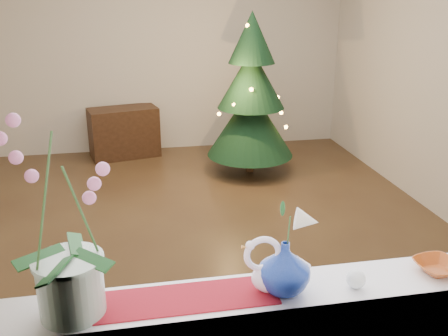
# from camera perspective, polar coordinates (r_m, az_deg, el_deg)

# --- Properties ---
(ground) EXTENTS (5.00, 5.00, 0.00)m
(ground) POSITION_cam_1_polar(r_m,az_deg,el_deg) (4.47, -2.83, -7.04)
(ground) COLOR #372416
(ground) RESTS_ON ground
(wall_back) EXTENTS (4.50, 0.10, 2.70)m
(wall_back) POSITION_cam_1_polar(r_m,az_deg,el_deg) (6.51, -6.23, 13.79)
(wall_back) COLOR beige
(wall_back) RESTS_ON ground
(wall_front) EXTENTS (4.50, 0.10, 2.70)m
(wall_front) POSITION_cam_1_polar(r_m,az_deg,el_deg) (1.68, 8.48, -3.57)
(wall_front) COLOR beige
(wall_front) RESTS_ON ground
(windowsill) EXTENTS (2.20, 0.26, 0.04)m
(windowsill) POSITION_cam_1_polar(r_m,az_deg,el_deg) (2.01, 6.59, -14.00)
(windowsill) COLOR white
(windowsill) RESTS_ON window_apron
(window_frame) EXTENTS (2.22, 0.06, 1.60)m
(window_frame) POSITION_cam_1_polar(r_m,az_deg,el_deg) (1.61, 8.76, 8.39)
(window_frame) COLOR white
(window_frame) RESTS_ON windowsill
(runner) EXTENTS (0.70, 0.20, 0.01)m
(runner) POSITION_cam_1_polar(r_m,az_deg,el_deg) (1.93, -4.60, -14.65)
(runner) COLOR maroon
(runner) RESTS_ON windowsill
(orchid_pot) EXTENTS (0.30, 0.30, 0.73)m
(orchid_pot) POSITION_cam_1_polar(r_m,az_deg,el_deg) (1.75, -17.93, -5.73)
(orchid_pot) COLOR silver
(orchid_pot) RESTS_ON windowsill
(swan) EXTENTS (0.28, 0.18, 0.22)m
(swan) POSITION_cam_1_polar(r_m,az_deg,el_deg) (1.92, 6.00, -10.96)
(swan) COLOR white
(swan) RESTS_ON windowsill
(blue_vase) EXTENTS (0.28, 0.28, 0.24)m
(blue_vase) POSITION_cam_1_polar(r_m,az_deg,el_deg) (1.92, 6.94, -10.81)
(blue_vase) COLOR navy
(blue_vase) RESTS_ON windowsill
(lily) EXTENTS (0.13, 0.08, 0.18)m
(lily) POSITION_cam_1_polar(r_m,az_deg,el_deg) (1.82, 7.21, -5.15)
(lily) COLOR silver
(lily) RESTS_ON blue_vase
(paperweight) EXTENTS (0.10, 0.10, 0.07)m
(paperweight) POSITION_cam_1_polar(r_m,az_deg,el_deg) (2.03, 14.85, -12.18)
(paperweight) COLOR white
(paperweight) RESTS_ON windowsill
(amber_dish) EXTENTS (0.18, 0.18, 0.04)m
(amber_dish) POSITION_cam_1_polar(r_m,az_deg,el_deg) (2.25, 23.25, -10.41)
(amber_dish) COLOR #983F11
(amber_dish) RESTS_ON windowsill
(xmas_tree) EXTENTS (1.00, 1.00, 1.81)m
(xmas_tree) POSITION_cam_1_polar(r_m,az_deg,el_deg) (5.62, 3.10, 8.34)
(xmas_tree) COLOR black
(xmas_tree) RESTS_ON ground
(side_table) EXTENTS (0.90, 0.59, 0.62)m
(side_table) POSITION_cam_1_polar(r_m,az_deg,el_deg) (6.43, -11.36, 4.01)
(side_table) COLOR black
(side_table) RESTS_ON ground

